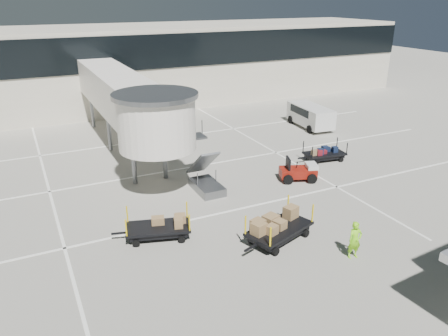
{
  "coord_description": "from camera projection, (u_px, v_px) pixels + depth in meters",
  "views": [
    {
      "loc": [
        -10.94,
        -17.04,
        11.04
      ],
      "look_at": [
        -1.04,
        3.38,
        2.0
      ],
      "focal_mm": 35.0,
      "sensor_mm": 36.0,
      "label": 1
    }
  ],
  "objects": [
    {
      "name": "terminal",
      "position": [
        120.0,
        65.0,
        46.13
      ],
      "size": [
        64.0,
        12.11,
        15.2
      ],
      "color": "beige",
      "rests_on": "ground"
    },
    {
      "name": "ground",
      "position": [
        270.0,
        222.0,
        22.77
      ],
      "size": [
        140.0,
        140.0,
        0.0
      ],
      "primitive_type": "plane",
      "color": "#B4B0A0",
      "rests_on": "ground"
    },
    {
      "name": "box_cart_near",
      "position": [
        280.0,
        229.0,
        20.83
      ],
      "size": [
        4.17,
        2.64,
        1.61
      ],
      "rotation": [
        0.0,
        0.0,
        0.33
      ],
      "color": "black",
      "rests_on": "ground"
    },
    {
      "name": "lane_markings",
      "position": [
        192.0,
        165.0,
        30.29
      ],
      "size": [
        40.0,
        30.0,
        0.02
      ],
      "color": "white",
      "rests_on": "ground"
    },
    {
      "name": "ground_worker",
      "position": [
        355.0,
        240.0,
        19.39
      ],
      "size": [
        0.7,
        0.52,
        1.77
      ],
      "primitive_type": "imported",
      "rotation": [
        0.0,
        0.0,
        -0.16
      ],
      "color": "#80E217",
      "rests_on": "ground"
    },
    {
      "name": "jet_bridge",
      "position": [
        129.0,
        101.0,
        29.83
      ],
      "size": [
        5.7,
        20.4,
        6.03
      ],
      "color": "white",
      "rests_on": "ground"
    },
    {
      "name": "minivan",
      "position": [
        309.0,
        114.0,
        38.77
      ],
      "size": [
        2.59,
        5.19,
        1.9
      ],
      "rotation": [
        0.0,
        0.0,
        -0.09
      ],
      "color": "silver",
      "rests_on": "ground"
    },
    {
      "name": "suitcase_cart",
      "position": [
        324.0,
        154.0,
        31.01
      ],
      "size": [
        3.6,
        1.8,
        1.38
      ],
      "rotation": [
        0.0,
        0.0,
        -0.13
      ],
      "color": "black",
      "rests_on": "ground"
    },
    {
      "name": "baggage_tug",
      "position": [
        299.0,
        172.0,
        27.74
      ],
      "size": [
        2.56,
        2.13,
        1.52
      ],
      "rotation": [
        0.0,
        0.0,
        -0.36
      ],
      "color": "maroon",
      "rests_on": "ground"
    },
    {
      "name": "box_cart_far",
      "position": [
        159.0,
        228.0,
        21.12
      ],
      "size": [
        3.84,
        2.32,
        1.47
      ],
      "rotation": [
        0.0,
        0.0,
        -0.28
      ],
      "color": "black",
      "rests_on": "ground"
    }
  ]
}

